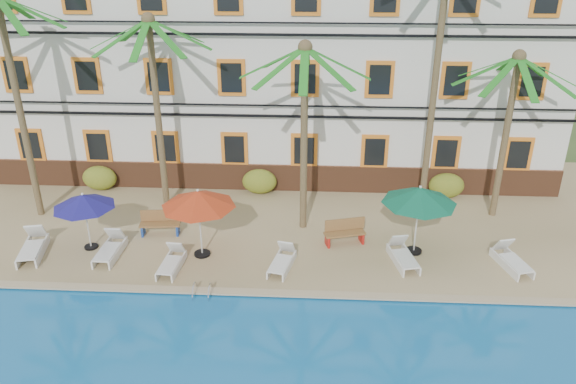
# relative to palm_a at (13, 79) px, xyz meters

# --- Properties ---
(ground) EXTENTS (100.00, 100.00, 0.00)m
(ground) POSITION_rel_palm_a_xyz_m (9.06, -4.11, -5.79)
(ground) COLOR #384C23
(ground) RESTS_ON ground
(pool_deck) EXTENTS (30.00, 12.00, 0.25)m
(pool_deck) POSITION_rel_palm_a_xyz_m (9.06, 0.89, -5.66)
(pool_deck) COLOR tan
(pool_deck) RESTS_ON ground
(pool_coping) EXTENTS (30.00, 0.35, 0.06)m
(pool_coping) POSITION_rel_palm_a_xyz_m (9.06, -5.01, -5.51)
(pool_coping) COLOR tan
(pool_coping) RESTS_ON pool_deck
(hotel_building) EXTENTS (25.40, 6.44, 10.22)m
(hotel_building) POSITION_rel_palm_a_xyz_m (9.06, 5.88, -0.41)
(hotel_building) COLOR silver
(hotel_building) RESTS_ON pool_deck
(palm_a) EXTENTS (4.53, 4.53, 8.67)m
(palm_a) POSITION_rel_palm_a_xyz_m (0.00, 0.00, 0.00)
(palm_a) COLOR brown
(palm_a) RESTS_ON pool_deck
(palm_b) EXTENTS (4.53, 4.53, 7.79)m
(palm_b) POSITION_rel_palm_a_xyz_m (4.92, 0.98, -0.50)
(palm_b) COLOR brown
(palm_b) RESTS_ON pool_deck
(palm_c) EXTENTS (4.53, 4.53, 7.12)m
(palm_c) POSITION_rel_palm_a_xyz_m (10.63, -0.49, -0.89)
(palm_c) COLOR brown
(palm_c) RESTS_ON pool_deck
(palm_d) EXTENTS (4.53, 4.53, 10.03)m
(palm_d) POSITION_rel_palm_a_xyz_m (15.50, 1.51, 0.76)
(palm_d) COLOR brown
(palm_d) RESTS_ON pool_deck
(palm_e) EXTENTS (4.53, 4.53, 6.61)m
(palm_e) POSITION_rel_palm_a_xyz_m (18.26, 0.94, -1.19)
(palm_e) COLOR brown
(palm_e) RESTS_ON pool_deck
(shrub_left) EXTENTS (1.50, 0.90, 1.10)m
(shrub_left) POSITION_rel_palm_a_xyz_m (1.57, 2.49, -4.99)
(shrub_left) COLOR #265F1B
(shrub_left) RESTS_ON pool_deck
(shrub_mid) EXTENTS (1.50, 0.90, 1.10)m
(shrub_mid) POSITION_rel_palm_a_xyz_m (8.65, 2.49, -4.99)
(shrub_mid) COLOR #265F1B
(shrub_mid) RESTS_ON pool_deck
(shrub_right) EXTENTS (1.50, 0.90, 1.10)m
(shrub_right) POSITION_rel_palm_a_xyz_m (16.68, 2.49, -4.99)
(shrub_right) COLOR #265F1B
(shrub_right) RESTS_ON pool_deck
(umbrella_blue) EXTENTS (2.19, 2.19, 2.19)m
(umbrella_blue) POSITION_rel_palm_a_xyz_m (3.02, -2.51, -3.67)
(umbrella_blue) COLOR black
(umbrella_blue) RESTS_ON pool_deck
(umbrella_red) EXTENTS (2.57, 2.57, 2.57)m
(umbrella_red) POSITION_rel_palm_a_xyz_m (7.13, -2.78, -3.35)
(umbrella_red) COLOR black
(umbrella_red) RESTS_ON pool_deck
(umbrella_green) EXTENTS (2.60, 2.60, 2.60)m
(umbrella_green) POSITION_rel_palm_a_xyz_m (14.64, -2.17, -3.32)
(umbrella_green) COLOR black
(umbrella_green) RESTS_ON pool_deck
(lounger_a) EXTENTS (1.08, 2.05, 0.92)m
(lounger_a) POSITION_rel_palm_a_xyz_m (1.16, -3.05, -5.24)
(lounger_a) COLOR silver
(lounger_a) RESTS_ON pool_deck
(lounger_b) EXTENTS (0.70, 1.85, 0.87)m
(lounger_b) POSITION_rel_palm_a_xyz_m (3.92, -3.00, -5.25)
(lounger_b) COLOR silver
(lounger_b) RESTS_ON pool_deck
(lounger_c) EXTENTS (0.71, 1.71, 0.79)m
(lounger_c) POSITION_rel_palm_a_xyz_m (6.28, -3.70, -5.28)
(lounger_c) COLOR silver
(lounger_c) RESTS_ON pool_deck
(lounger_d) EXTENTS (0.95, 1.76, 0.79)m
(lounger_d) POSITION_rel_palm_a_xyz_m (10.02, -3.44, -5.28)
(lounger_d) COLOR silver
(lounger_d) RESTS_ON pool_deck
(lounger_e) EXTENTS (1.00, 1.88, 0.84)m
(lounger_e) POSITION_rel_palm_a_xyz_m (14.15, -2.90, -5.26)
(lounger_e) COLOR silver
(lounger_e) RESTS_ON pool_deck
(lounger_f) EXTENTS (1.07, 1.88, 0.84)m
(lounger_f) POSITION_rel_palm_a_xyz_m (17.80, -2.97, -5.26)
(lounger_f) COLOR silver
(lounger_f) RESTS_ON pool_deck
(bench_left) EXTENTS (1.54, 0.62, 0.93)m
(bench_left) POSITION_rel_palm_a_xyz_m (5.27, -1.32, -5.07)
(bench_left) COLOR olive
(bench_left) RESTS_ON pool_deck
(bench_right) EXTENTS (1.57, 0.86, 0.93)m
(bench_right) POSITION_rel_palm_a_xyz_m (12.17, -1.65, -5.07)
(bench_right) COLOR olive
(bench_right) RESTS_ON pool_deck
(pool_ladder) EXTENTS (0.54, 0.74, 0.74)m
(pool_ladder) POSITION_rel_palm_a_xyz_m (7.59, -5.11, -5.54)
(pool_ladder) COLOR silver
(pool_ladder) RESTS_ON ground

